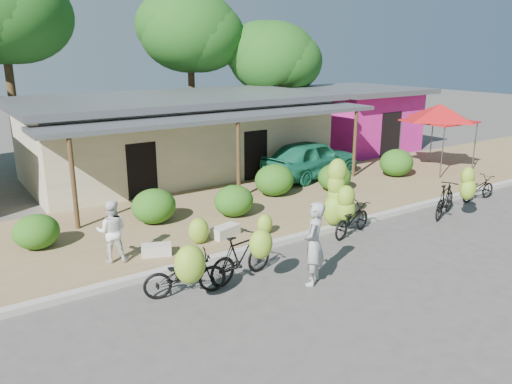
# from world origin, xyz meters

# --- Properties ---
(ground) EXTENTS (100.00, 100.00, 0.00)m
(ground) POSITION_xyz_m (0.00, 0.00, 0.00)
(ground) COLOR #464441
(ground) RESTS_ON ground
(sidewalk) EXTENTS (60.00, 6.00, 0.12)m
(sidewalk) POSITION_xyz_m (0.00, 5.00, 0.06)
(sidewalk) COLOR olive
(sidewalk) RESTS_ON ground
(curb) EXTENTS (60.00, 0.25, 0.15)m
(curb) POSITION_xyz_m (0.00, 2.00, 0.07)
(curb) COLOR #A8A399
(curb) RESTS_ON ground
(shop_main) EXTENTS (13.00, 8.50, 3.35)m
(shop_main) POSITION_xyz_m (0.00, 10.93, 1.72)
(shop_main) COLOR beige
(shop_main) RESTS_ON ground
(shop_pink) EXTENTS (6.00, 6.00, 3.25)m
(shop_pink) POSITION_xyz_m (10.50, 10.99, 1.67)
(shop_pink) COLOR #D4208D
(shop_pink) RESTS_ON ground
(tree_center_right) EXTENTS (5.42, 5.32, 8.23)m
(tree_center_right) POSITION_xyz_m (3.31, 16.61, 6.20)
(tree_center_right) COLOR #513B20
(tree_center_right) RESTS_ON ground
(tree_near_right) EXTENTS (4.99, 4.85, 6.71)m
(tree_near_right) POSITION_xyz_m (7.31, 14.61, 4.86)
(tree_near_right) COLOR #513B20
(tree_near_right) RESTS_ON ground
(hedge_0) EXTENTS (1.19, 1.07, 0.93)m
(hedge_0) POSITION_xyz_m (-6.90, 5.13, 0.58)
(hedge_0) COLOR #275112
(hedge_0) RESTS_ON sidewalk
(hedge_1) EXTENTS (1.35, 1.22, 1.06)m
(hedge_1) POSITION_xyz_m (-3.52, 5.30, 0.65)
(hedge_1) COLOR #275112
(hedge_1) RESTS_ON sidewalk
(hedge_2) EXTENTS (1.27, 1.15, 0.99)m
(hedge_2) POSITION_xyz_m (-1.17, 4.51, 0.62)
(hedge_2) COLOR #275112
(hedge_2) RESTS_ON sidewalk
(hedge_3) EXTENTS (1.45, 1.31, 1.13)m
(hedge_3) POSITION_xyz_m (1.25, 5.68, 0.69)
(hedge_3) COLOR #275112
(hedge_3) RESTS_ON sidewalk
(hedge_4) EXTENTS (1.29, 1.16, 1.00)m
(hedge_4) POSITION_xyz_m (3.49, 4.96, 0.62)
(hedge_4) COLOR #275112
(hedge_4) RESTS_ON sidewalk
(hedge_5) EXTENTS (1.44, 1.30, 1.12)m
(hedge_5) POSITION_xyz_m (7.13, 5.17, 0.68)
(hedge_5) COLOR #275112
(hedge_5) RESTS_ON sidewalk
(red_canopy) EXTENTS (3.50, 3.50, 2.86)m
(red_canopy) POSITION_xyz_m (9.46, 5.01, 2.61)
(red_canopy) COLOR #59595E
(red_canopy) RESTS_ON sidewalk
(bike_far_left) EXTENTS (1.93, 1.46, 1.43)m
(bike_far_left) POSITION_xyz_m (-4.74, 0.64, 0.60)
(bike_far_left) COLOR black
(bike_far_left) RESTS_ON ground
(bike_left) EXTENTS (1.95, 1.30, 1.42)m
(bike_left) POSITION_xyz_m (-3.24, 0.67, 0.63)
(bike_left) COLOR black
(bike_left) RESTS_ON ground
(bike_center) EXTENTS (1.88, 1.38, 2.19)m
(bike_center) POSITION_xyz_m (0.88, 1.71, 0.83)
(bike_center) COLOR black
(bike_center) RESTS_ON ground
(bike_right) EXTENTS (1.93, 1.42, 1.73)m
(bike_right) POSITION_xyz_m (4.65, 0.85, 0.69)
(bike_right) COLOR black
(bike_right) RESTS_ON ground
(bike_far_right) EXTENTS (1.70, 0.65, 0.88)m
(bike_far_right) POSITION_xyz_m (7.16, 1.45, 0.44)
(bike_far_right) COLOR black
(bike_far_right) RESTS_ON ground
(loose_banana_a) EXTENTS (0.58, 0.49, 0.72)m
(loose_banana_a) POSITION_xyz_m (-3.18, 3.05, 0.48)
(loose_banana_a) COLOR #8ABE2F
(loose_banana_a) RESTS_ON sidewalk
(loose_banana_b) EXTENTS (0.47, 0.40, 0.58)m
(loose_banana_b) POSITION_xyz_m (-1.28, 2.64, 0.41)
(loose_banana_b) COLOR #8ABE2F
(loose_banana_b) RESTS_ON sidewalk
(loose_banana_c) EXTENTS (0.56, 0.48, 0.70)m
(loose_banana_c) POSITION_xyz_m (1.46, 2.65, 0.47)
(loose_banana_c) COLOR #8ABE2F
(loose_banana_c) RESTS_ON sidewalk
(sack_near) EXTENTS (0.93, 0.61, 0.30)m
(sack_near) POSITION_xyz_m (-2.31, 3.11, 0.27)
(sack_near) COLOR beige
(sack_near) RESTS_ON sidewalk
(sack_far) EXTENTS (0.84, 0.64, 0.28)m
(sack_far) POSITION_xyz_m (-4.46, 2.95, 0.26)
(sack_far) COLOR beige
(sack_far) RESTS_ON sidewalk
(vendor) EXTENTS (0.85, 0.81, 1.96)m
(vendor) POSITION_xyz_m (-2.00, -0.34, 0.98)
(vendor) COLOR #9A9A9A
(vendor) RESTS_ON ground
(bystander) EXTENTS (0.95, 0.87, 1.57)m
(bystander) POSITION_xyz_m (-5.48, 3.20, 0.91)
(bystander) COLOR white
(bystander) RESTS_ON sidewalk
(teal_van) EXTENTS (4.83, 2.58, 1.57)m
(teal_van) POSITION_xyz_m (4.05, 7.00, 0.90)
(teal_van) COLOR #166649
(teal_van) RESTS_ON sidewalk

